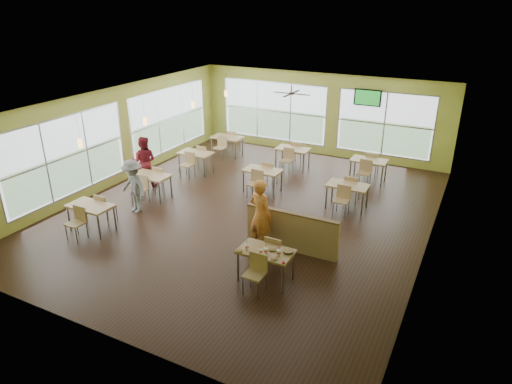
# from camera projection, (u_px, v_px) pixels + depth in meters

# --- Properties ---
(room) EXTENTS (12.00, 12.04, 3.20)m
(room) POSITION_uv_depth(u_px,v_px,m) (249.00, 160.00, 12.89)
(room) COLOR black
(room) RESTS_ON ground
(window_bays) EXTENTS (9.24, 10.24, 2.38)m
(window_bays) POSITION_uv_depth(u_px,v_px,m) (224.00, 127.00, 16.56)
(window_bays) COLOR white
(window_bays) RESTS_ON room
(main_table) EXTENTS (1.22, 1.52, 0.87)m
(main_table) POSITION_uv_depth(u_px,v_px,m) (266.00, 255.00, 9.98)
(main_table) COLOR tan
(main_table) RESTS_ON floor
(half_wall_divider) EXTENTS (2.40, 0.14, 1.04)m
(half_wall_divider) POSITION_uv_depth(u_px,v_px,m) (291.00, 232.00, 11.21)
(half_wall_divider) COLOR tan
(half_wall_divider) RESTS_ON floor
(dining_tables) EXTENTS (6.92, 8.72, 0.87)m
(dining_tables) POSITION_uv_depth(u_px,v_px,m) (245.00, 167.00, 15.11)
(dining_tables) COLOR tan
(dining_tables) RESTS_ON floor
(pendant_lights) EXTENTS (0.11, 7.31, 0.86)m
(pendant_lights) POSITION_uv_depth(u_px,v_px,m) (169.00, 113.00, 14.44)
(pendant_lights) COLOR #2D2119
(pendant_lights) RESTS_ON ceiling
(ceiling_fan) EXTENTS (1.25, 1.25, 0.29)m
(ceiling_fan) POSITION_uv_depth(u_px,v_px,m) (292.00, 93.00, 14.81)
(ceiling_fan) COLOR #2D2119
(ceiling_fan) RESTS_ON ceiling
(tv_backwall) EXTENTS (1.00, 0.07, 0.60)m
(tv_backwall) POSITION_uv_depth(u_px,v_px,m) (368.00, 98.00, 16.63)
(tv_backwall) COLOR black
(tv_backwall) RESTS_ON wall_back
(man_plaid) EXTENTS (0.79, 0.64, 1.87)m
(man_plaid) POSITION_uv_depth(u_px,v_px,m) (261.00, 215.00, 11.12)
(man_plaid) COLOR #CB4316
(man_plaid) RESTS_ON floor
(patron_maroon) EXTENTS (1.01, 0.92, 1.69)m
(patron_maroon) POSITION_uv_depth(u_px,v_px,m) (144.00, 161.00, 15.01)
(patron_maroon) COLOR maroon
(patron_maroon) RESTS_ON floor
(patron_grey) EXTENTS (1.16, 0.87, 1.60)m
(patron_grey) POSITION_uv_depth(u_px,v_px,m) (133.00, 186.00, 13.16)
(patron_grey) COLOR slate
(patron_grey) RESTS_ON floor
(cup_blue) EXTENTS (0.09, 0.09, 0.32)m
(cup_blue) POSITION_uv_depth(u_px,v_px,m) (247.00, 247.00, 9.95)
(cup_blue) COLOR white
(cup_blue) RESTS_ON main_table
(cup_yellow) EXTENTS (0.08, 0.08, 0.30)m
(cup_yellow) POSITION_uv_depth(u_px,v_px,m) (261.00, 252.00, 9.77)
(cup_yellow) COLOR white
(cup_yellow) RESTS_ON main_table
(cup_red_near) EXTENTS (0.09, 0.09, 0.34)m
(cup_red_near) POSITION_uv_depth(u_px,v_px,m) (266.00, 251.00, 9.79)
(cup_red_near) COLOR white
(cup_red_near) RESTS_ON main_table
(cup_red_far) EXTENTS (0.10, 0.10, 0.36)m
(cup_red_far) POSITION_uv_depth(u_px,v_px,m) (279.00, 253.00, 9.71)
(cup_red_far) COLOR white
(cup_red_far) RESTS_ON main_table
(food_basket) EXTENTS (0.24, 0.24, 0.06)m
(food_basket) POSITION_uv_depth(u_px,v_px,m) (288.00, 251.00, 9.84)
(food_basket) COLOR black
(food_basket) RESTS_ON main_table
(ketchup_cup) EXTENTS (0.07, 0.07, 0.03)m
(ketchup_cup) POSITION_uv_depth(u_px,v_px,m) (284.00, 262.00, 9.46)
(ketchup_cup) COLOR #AA0817
(ketchup_cup) RESTS_ON main_table
(wrapper_left) EXTENTS (0.20, 0.19, 0.04)m
(wrapper_left) POSITION_uv_depth(u_px,v_px,m) (239.00, 250.00, 9.89)
(wrapper_left) COLOR #9C7E4B
(wrapper_left) RESTS_ON main_table
(wrapper_mid) EXTENTS (0.25, 0.24, 0.06)m
(wrapper_mid) POSITION_uv_depth(u_px,v_px,m) (273.00, 249.00, 9.94)
(wrapper_mid) COLOR #9C7E4B
(wrapper_mid) RESTS_ON main_table
(wrapper_right) EXTENTS (0.18, 0.17, 0.04)m
(wrapper_right) POSITION_uv_depth(u_px,v_px,m) (274.00, 259.00, 9.58)
(wrapper_right) COLOR #9C7E4B
(wrapper_right) RESTS_ON main_table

